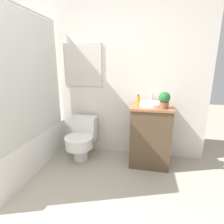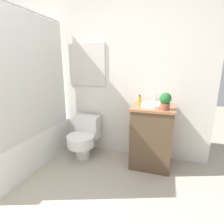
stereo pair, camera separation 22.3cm
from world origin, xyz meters
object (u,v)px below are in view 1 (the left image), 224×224
at_px(toilet, 82,137).
at_px(soap_bottle, 138,100).
at_px(potted_plant, 164,100).
at_px(sink, 152,104).

bearing_deg(toilet, soap_bottle, 3.44).
relative_size(soap_bottle, potted_plant, 0.70).
bearing_deg(potted_plant, toilet, 175.91).
height_order(toilet, potted_plant, potted_plant).
bearing_deg(soap_bottle, sink, 3.37).
height_order(sink, potted_plant, potted_plant).
bearing_deg(sink, soap_bottle, -176.63).
distance_m(toilet, sink, 1.13).
relative_size(sink, soap_bottle, 2.50).
xyz_separation_m(sink, potted_plant, (0.14, -0.14, 0.09)).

